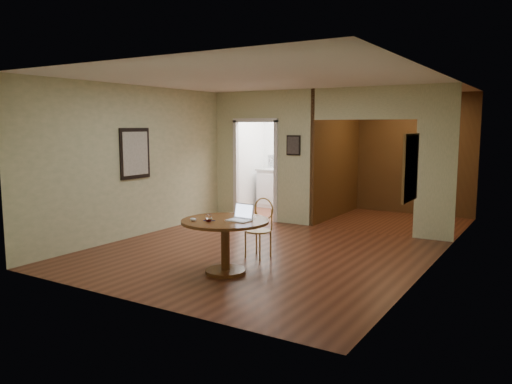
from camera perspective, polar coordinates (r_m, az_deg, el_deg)
The scene contains 11 objects.
floor at distance 7.81m, azimuth -0.28°, elevation -7.15°, with size 5.00×5.00×0.00m, color #492114.
room_shell at distance 10.53m, azimuth 6.47°, elevation 3.72°, with size 5.20×7.50×5.00m.
dining_table at distance 6.74m, azimuth -3.54°, elevation -4.78°, with size 1.18×1.18×0.74m.
chair at distance 7.58m, azimuth 0.50°, elevation -3.72°, with size 0.42×0.42×0.90m.
open_laptop at distance 6.65m, azimuth -1.69°, elevation -2.73°, with size 0.32×0.28×0.22m.
closed_laptop at distance 6.79m, azimuth -1.45°, elevation -2.94°, with size 0.30×0.19×0.02m, color silver.
mouse at distance 6.65m, azimuth -7.21°, elevation -3.14°, with size 0.11×0.06×0.04m, color white.
wine_glass at distance 6.57m, azimuth -5.45°, elevation -2.96°, with size 0.10×0.10×0.11m, color white, non-canonical shape.
pen at distance 6.64m, azimuth -5.37°, elevation -3.27°, with size 0.01×0.01×0.16m, color navy.
kitchen_cabinet at distance 11.98m, azimuth 4.83°, elevation 0.29°, with size 2.06×0.60×0.94m.
grocery_bag at distance 11.82m, azimuth 5.87°, elevation 3.14°, with size 0.28×0.24×0.28m, color #C7AE92.
Camera 1 is at (3.99, -6.42, 1.99)m, focal length 35.00 mm.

